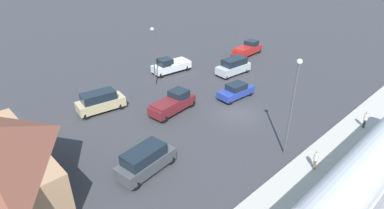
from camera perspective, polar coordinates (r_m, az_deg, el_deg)
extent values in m
plane|color=#38383D|center=(33.25, 8.18, -1.60)|extent=(200.00, 200.00, 0.00)
cube|color=gray|center=(28.45, 31.01, -11.41)|extent=(4.80, 70.00, 0.18)
cube|color=#59544C|center=(28.46, 29.73, -10.63)|extent=(0.10, 70.00, 0.12)
cube|color=#B7B2A8|center=(29.18, 23.72, -8.30)|extent=(3.20, 46.00, 0.30)
cube|color=silver|center=(24.82, 29.98, -11.14)|extent=(2.90, 18.82, 3.70)
cube|color=gold|center=(25.23, 26.73, -10.41)|extent=(0.04, 17.32, 0.36)
cylinder|color=silver|center=(23.86, 30.98, -7.83)|extent=(2.75, 18.07, 2.76)
cube|color=#4C3323|center=(26.76, -25.66, -9.94)|extent=(1.10, 0.08, 2.10)
cylinder|color=#333338|center=(34.01, 28.92, -3.03)|extent=(0.22, 0.22, 0.85)
cylinder|color=silver|center=(33.68, 29.21, -1.96)|extent=(0.36, 0.36, 0.62)
sphere|color=tan|center=(33.50, 29.38, -1.32)|extent=(0.24, 0.24, 0.24)
cylinder|color=brown|center=(26.58, 21.47, -10.11)|extent=(0.22, 0.22, 0.85)
cylinder|color=silver|center=(26.16, 21.75, -8.84)|extent=(0.36, 0.36, 0.62)
sphere|color=tan|center=(25.92, 21.91, -8.07)|extent=(0.24, 0.24, 0.24)
cube|color=white|center=(43.02, -3.77, 6.95)|extent=(2.56, 5.59, 0.92)
cube|color=#19232D|center=(42.20, -4.98, 7.75)|extent=(1.91, 1.91, 0.84)
cylinder|color=black|center=(41.46, -5.57, 5.35)|extent=(0.22, 0.76, 0.76)
cylinder|color=black|center=(42.83, -6.80, 6.05)|extent=(0.22, 0.76, 0.76)
cylinder|color=black|center=(43.67, -0.76, 6.69)|extent=(0.22, 0.76, 0.76)
cylinder|color=black|center=(44.97, -2.07, 7.32)|extent=(0.22, 0.76, 0.76)
cube|color=white|center=(43.31, -2.75, 7.92)|extent=(2.18, 3.16, 0.20)
cube|color=#283D9E|center=(36.20, 8.04, 2.29)|extent=(2.09, 4.60, 0.76)
cube|color=#19232D|center=(35.91, 8.11, 3.29)|extent=(1.74, 2.25, 0.64)
cylinder|color=black|center=(34.76, 7.07, 0.50)|extent=(0.22, 0.68, 0.68)
cylinder|color=black|center=(35.73, 5.21, 1.41)|extent=(0.22, 0.68, 0.68)
cylinder|color=black|center=(37.10, 10.68, 2.07)|extent=(0.22, 0.68, 0.68)
cylinder|color=black|center=(38.01, 8.85, 2.89)|extent=(0.22, 0.68, 0.68)
cube|color=maroon|center=(32.84, -3.60, -0.07)|extent=(2.58, 5.59, 0.92)
cube|color=#19232D|center=(33.11, -2.43, 1.91)|extent=(1.92, 1.92, 0.84)
cylinder|color=black|center=(34.97, -2.21, 0.97)|extent=(0.22, 0.76, 0.76)
cylinder|color=black|center=(33.97, -0.04, 0.12)|extent=(0.22, 0.76, 0.76)
cylinder|color=black|center=(32.30, -7.29, -1.72)|extent=(0.22, 0.76, 0.76)
cylinder|color=black|center=(31.21, -5.10, -2.73)|extent=(0.22, 0.76, 0.76)
cube|color=maroon|center=(31.99, -4.78, 0.20)|extent=(2.20, 3.17, 0.20)
cube|color=red|center=(50.35, 10.05, 9.76)|extent=(2.29, 5.51, 0.92)
cube|color=#19232D|center=(50.91, 10.79, 10.94)|extent=(1.83, 1.83, 0.84)
cylinder|color=black|center=(52.65, 10.55, 10.00)|extent=(0.22, 0.76, 0.76)
cylinder|color=black|center=(51.81, 12.15, 9.55)|extent=(0.22, 0.76, 0.76)
cylinder|color=black|center=(49.25, 7.76, 8.95)|extent=(0.22, 0.76, 0.76)
cylinder|color=black|center=(48.34, 9.42, 8.46)|extent=(0.22, 0.76, 0.76)
cube|color=red|center=(49.42, 9.48, 10.14)|extent=(2.04, 3.08, 0.20)
cube|color=#C6B284|center=(34.37, -16.29, 0.12)|extent=(2.68, 5.14, 1.00)
cube|color=#19232D|center=(33.92, -16.74, 1.46)|extent=(2.23, 3.65, 0.88)
cylinder|color=black|center=(35.85, -13.83, 0.76)|extent=(0.22, 0.68, 0.68)
cylinder|color=black|center=(34.41, -12.74, -0.32)|extent=(0.22, 0.68, 0.68)
cylinder|color=black|center=(34.92, -19.57, -0.90)|extent=(0.22, 0.68, 0.68)
cylinder|color=black|center=(33.44, -18.70, -2.08)|extent=(0.22, 0.68, 0.68)
cube|color=silver|center=(42.63, 7.52, 6.56)|extent=(2.30, 5.03, 1.00)
cube|color=#19232D|center=(42.40, 7.74, 7.79)|extent=(1.96, 3.54, 0.88)
cylinder|color=black|center=(40.98, 6.50, 4.97)|extent=(0.22, 0.68, 0.68)
cylinder|color=black|center=(42.10, 4.83, 5.69)|extent=(0.22, 0.68, 0.68)
cylinder|color=black|center=(43.61, 10.03, 6.16)|extent=(0.22, 0.68, 0.68)
cylinder|color=black|center=(44.66, 8.38, 6.83)|extent=(0.22, 0.68, 0.68)
cube|color=#47494F|center=(24.99, -8.35, -10.52)|extent=(2.58, 5.11, 1.00)
cube|color=#19232D|center=(24.34, -8.76, -8.95)|extent=(2.16, 3.63, 0.88)
cylinder|color=black|center=(26.81, -6.59, -8.70)|extent=(0.22, 0.68, 0.68)
cylinder|color=black|center=(25.83, -3.84, -10.17)|extent=(0.22, 0.68, 0.68)
cylinder|color=black|center=(24.93, -12.90, -12.61)|extent=(0.22, 0.68, 0.68)
cylinder|color=black|center=(23.88, -10.20, -14.43)|extent=(0.22, 0.68, 0.68)
cylinder|color=#515156|center=(26.12, 17.62, -1.31)|extent=(0.16, 0.16, 8.13)
sphere|color=#EAE5C6|center=(24.42, 19.05, 7.41)|extent=(0.44, 0.44, 0.44)
cylinder|color=#515156|center=(38.06, -6.97, 8.16)|extent=(0.16, 0.16, 6.94)
sphere|color=#EAE5C6|center=(36.99, -7.31, 13.49)|extent=(0.44, 0.44, 0.44)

